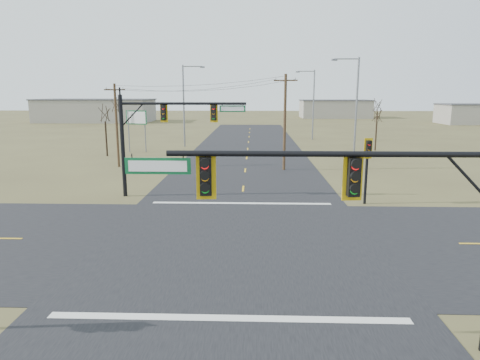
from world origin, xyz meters
The scene contains 21 objects.
ground centered at (0.00, 0.00, 0.00)m, with size 320.00×320.00×0.00m, color brown.
road_ew centered at (0.00, 0.00, 0.01)m, with size 160.00×14.00×0.02m, color black.
road_ns centered at (0.00, 0.00, 0.01)m, with size 14.00×160.00×0.02m, color black.
stop_bar_near centered at (0.00, -7.50, 0.03)m, with size 12.00×0.40×0.01m, color silver.
stop_bar_far centered at (0.00, 7.50, 0.03)m, with size 12.00×0.40×0.01m, color silver.
mast_arm_near centered at (3.52, -9.03, 4.63)m, with size 10.33×0.45×6.33m.
mast_arm_far centered at (-5.54, 9.42, 5.20)m, with size 8.89×0.50×7.20m.
pedestal_signal_ne centered at (8.30, 7.63, 3.25)m, with size 0.60×0.52×4.46m.
utility_pole_near centered at (3.74, 20.51, 4.72)m, with size 2.22×0.30×9.06m.
utility_pole_far centered at (-12.81, 21.75, 4.32)m, with size 1.89×0.92×8.22m.
highway_sign centered at (-13.81, 32.65, 3.73)m, with size 2.71×0.70×5.19m.
streetlight_a centered at (12.11, 28.82, 6.30)m, with size 3.14×0.44×11.21m.
streetlight_b centered at (9.91, 48.12, 6.07)m, with size 3.01×0.34×10.81m.
streetlight_c centered at (-8.54, 38.41, 6.18)m, with size 3.08×0.41×11.00m.
bare_tree_a centered at (-16.52, 29.15, 5.05)m, with size 2.96×2.96×6.38m.
bare_tree_b centered at (-19.84, 43.81, 5.62)m, with size 3.56×3.56×7.03m.
bare_tree_c centered at (16.54, 35.19, 4.66)m, with size 2.92×2.92×5.94m.
bare_tree_d centered at (19.70, 46.42, 5.53)m, with size 3.21×3.21×6.86m.
warehouse_left centered at (-40.00, 90.00, 2.75)m, with size 28.00×14.00×5.50m, color gray.
warehouse_mid centered at (25.00, 110.00, 2.50)m, with size 20.00×12.00×5.00m, color gray.
warehouse_right centered at (55.00, 85.00, 2.25)m, with size 18.00×10.00×4.50m, color gray.
Camera 1 is at (0.81, -20.40, 7.33)m, focal length 32.00 mm.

